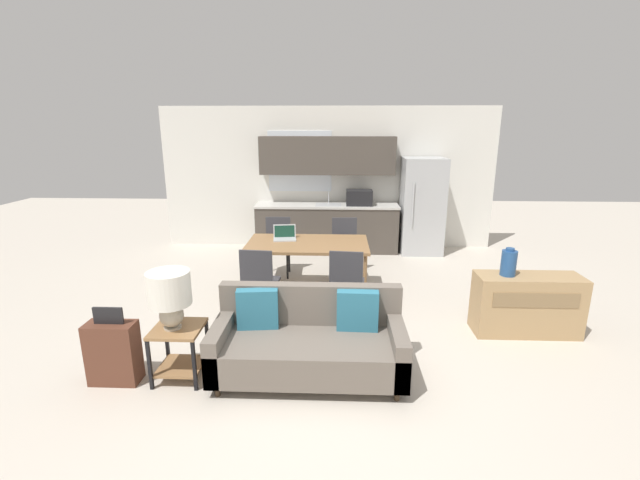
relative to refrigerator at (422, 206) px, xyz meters
The scene contains 16 objects.
ground_plane 4.68m from the refrigerator, 112.76° to the right, with size 20.00×20.00×0.00m, color beige.
wall_back 1.89m from the refrigerator, 167.54° to the left, with size 6.40×0.07×2.70m.
kitchen_counter 1.77m from the refrigerator, behind, with size 2.70×0.65×2.15m.
refrigerator is the anchor object (origin of this frame).
dining_table 2.98m from the refrigerator, 132.04° to the right, with size 1.68×0.97×0.77m.
couch 4.64m from the refrigerator, 113.59° to the right, with size 1.80×0.80×0.83m.
side_table 5.35m from the refrigerator, 125.21° to the right, with size 0.45×0.45×0.53m.
table_lamp 5.36m from the refrigerator, 125.44° to the right, with size 0.39×0.39×0.55m.
credenza 3.38m from the refrigerator, 79.38° to the right, with size 1.18×0.42×0.70m.
vase 3.29m from the refrigerator, 83.73° to the right, with size 0.17×0.17×0.32m.
dining_chair_near_right 3.37m from the refrigerator, 115.82° to the right, with size 0.46×0.46×0.92m.
dining_chair_far_right 2.03m from the refrigerator, 136.76° to the right, with size 0.44×0.44×0.92m.
dining_chair_far_left 2.90m from the refrigerator, 151.80° to the right, with size 0.43×0.43×0.92m.
dining_chair_near_left 3.95m from the refrigerator, 130.10° to the right, with size 0.45×0.45×0.92m.
laptop 3.09m from the refrigerator, 139.03° to the right, with size 0.35×0.29×0.20m.
suitcase 5.79m from the refrigerator, 129.47° to the right, with size 0.46×0.22×0.76m.
Camera 1 is at (0.19, -3.70, 2.36)m, focal length 24.00 mm.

